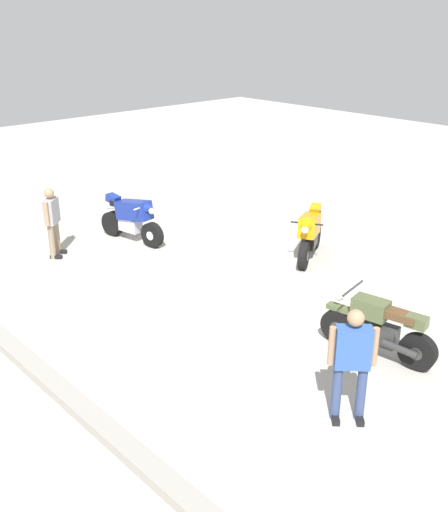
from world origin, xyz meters
TOP-DOWN VIEW (x-y plane):
  - ground_plane at (0.00, 0.00)m, footprint 40.00×40.00m
  - curb_edge at (0.00, 4.60)m, footprint 14.00×0.30m
  - motorcycle_blue_sportbike at (3.05, 0.21)m, footprint 1.96×0.70m
  - motorcycle_orange_sportbike at (-0.53, -2.08)m, footprint 1.13×1.79m
  - motorcycle_olive_vintage at (-3.91, 0.33)m, footprint 1.95×0.70m
  - person_in_blue_shirt at (-4.57, 2.00)m, footprint 0.55×0.54m
  - person_in_gray_shirt at (3.46, 2.05)m, footprint 0.52×0.54m

SIDE VIEW (x-z plane):
  - ground_plane at x=0.00m, z-range 0.00..0.00m
  - curb_edge at x=0.00m, z-range 0.00..0.15m
  - motorcycle_olive_vintage at x=-3.91m, z-range -0.05..1.02m
  - motorcycle_blue_sportbike at x=3.05m, z-range 0.02..1.17m
  - motorcycle_orange_sportbike at x=-0.53m, z-range 0.02..1.17m
  - person_in_gray_shirt at x=3.46m, z-range 0.10..1.69m
  - person_in_blue_shirt at x=-4.57m, z-range 0.11..1.78m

